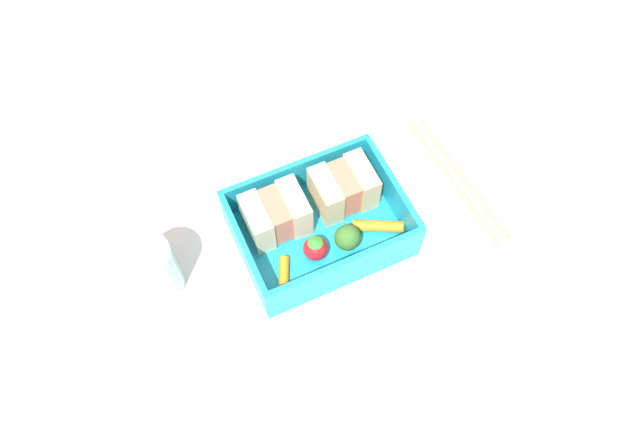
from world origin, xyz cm
name	(u,v)px	position (x,y,z in cm)	size (l,w,h in cm)	color
ground_plane	(320,240)	(0.00, 0.00, -1.00)	(120.00, 120.00, 2.00)	beige
bento_tray	(320,233)	(0.00, 0.00, 0.60)	(17.73, 13.16, 1.20)	#1C9BC0
bento_rim	(320,221)	(0.00, 0.00, 3.47)	(17.73, 13.16, 4.53)	#1C9BC0
sandwich_left	(276,215)	(-3.98, 2.56, 3.58)	(6.45, 5.11, 4.76)	beige
sandwich_center_left	(343,188)	(3.98, 2.56, 3.58)	(6.45, 5.11, 4.76)	#D4B689
carrot_stick_far_left	(284,274)	(-5.65, -3.25, 1.71)	(1.02, 1.02, 3.66)	orange
strawberry_far_left	(315,248)	(-1.61, -2.35, 2.65)	(2.66, 2.66, 3.26)	red
broccoli_floret	(347,238)	(1.78, -2.99, 3.28)	(2.80, 2.80, 3.58)	#85C164
carrot_stick_left	(378,226)	(5.76, -2.44, 1.83)	(1.25, 1.25, 5.42)	orange
chopstick_pair	(459,179)	(17.52, -0.29, 0.35)	(3.08, 18.43, 0.70)	tan
drinking_glass	(152,270)	(-17.83, 1.79, 3.79)	(5.23, 5.23, 7.58)	silver
folded_napkin	(395,354)	(1.21, -15.36, 0.20)	(15.27, 11.45, 0.40)	white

